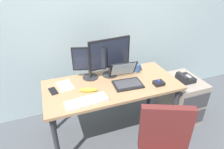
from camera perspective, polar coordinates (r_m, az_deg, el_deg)
name	(u,v)px	position (r m, az deg, el deg)	size (l,w,h in m)	color
ground_plane	(112,130)	(2.55, 0.00, -16.38)	(8.00, 8.00, 0.00)	#484C51
back_wall	(93,8)	(2.49, -5.84, 19.29)	(6.00, 0.10, 2.80)	#97ADB2
desk	(112,90)	(2.15, 0.00, -4.63)	(1.48, 0.69, 0.70)	#9B7650
file_cabinet	(180,99)	(2.72, 19.77, -6.84)	(0.42, 0.53, 0.59)	gray
desk_phone	(185,78)	(2.54, 21.07, -1.00)	(0.17, 0.20, 0.09)	black
monitor_main	(110,55)	(2.17, -0.64, 5.79)	(0.51, 0.18, 0.45)	#262628
monitor_side	(89,61)	(2.14, -6.78, 3.91)	(0.37, 0.18, 0.38)	#262628
keyboard	(87,101)	(1.85, -7.63, -7.84)	(0.42, 0.17, 0.03)	silver
laptop	(126,78)	(2.12, 4.24, -1.20)	(0.33, 0.35, 0.22)	black
trackball_mouse	(159,83)	(2.14, 13.85, -2.45)	(0.11, 0.09, 0.07)	black
coffee_mug	(137,68)	(2.37, 7.53, 2.00)	(0.09, 0.08, 0.09)	#2D4B82
paper_notepad	(65,86)	(2.13, -13.88, -3.26)	(0.15, 0.21, 0.01)	white
cell_phone	(53,91)	(2.07, -17.24, -4.75)	(0.07, 0.14, 0.01)	black
banana	(88,90)	(1.99, -7.14, -4.62)	(0.19, 0.04, 0.04)	yellow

